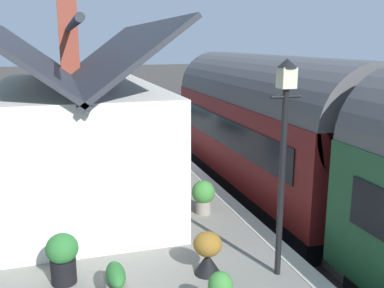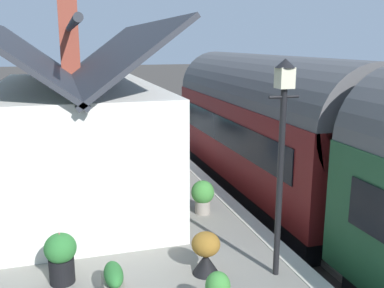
{
  "view_description": "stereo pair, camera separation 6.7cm",
  "coord_description": "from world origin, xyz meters",
  "px_view_note": "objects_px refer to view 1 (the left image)",
  "views": [
    {
      "loc": [
        -13.62,
        5.02,
        4.68
      ],
      "look_at": [
        -2.03,
        1.5,
        1.87
      ],
      "focal_mm": 41.17,
      "sensor_mm": 36.0,
      "label": 1
    },
    {
      "loc": [
        -13.64,
        4.95,
        4.68
      ],
      "look_at": [
        -2.03,
        1.5,
        1.87
      ],
      "focal_mm": 41.17,
      "sensor_mm": 36.0,
      "label": 2
    }
  ],
  "objects_px": {
    "bench_by_lamp": "(104,107)",
    "planter_under_sign": "(55,125)",
    "station_sign_board": "(135,101)",
    "bench_platform_end": "(112,126)",
    "station_building": "(78,133)",
    "lamp_post_platform": "(284,128)",
    "planter_bench_left": "(116,283)",
    "bench_mid_platform": "(102,112)",
    "planter_corner_building": "(208,253)",
    "planter_edge_near": "(63,256)",
    "planter_edge_far": "(203,195)"
  },
  "relations": [
    {
      "from": "bench_platform_end",
      "to": "station_sign_board",
      "type": "bearing_deg",
      "value": -34.46
    },
    {
      "from": "bench_by_lamp",
      "to": "planter_edge_far",
      "type": "distance_m",
      "value": 14.41
    },
    {
      "from": "planter_edge_far",
      "to": "planter_bench_left",
      "type": "xyz_separation_m",
      "value": [
        -2.87,
        2.34,
        -0.18
      ]
    },
    {
      "from": "bench_mid_platform",
      "to": "planter_corner_building",
      "type": "relative_size",
      "value": 1.93
    },
    {
      "from": "planter_bench_left",
      "to": "planter_edge_far",
      "type": "bearing_deg",
      "value": -39.19
    },
    {
      "from": "station_building",
      "to": "planter_corner_building",
      "type": "height_order",
      "value": "station_building"
    },
    {
      "from": "planter_under_sign",
      "to": "station_sign_board",
      "type": "relative_size",
      "value": 0.54
    },
    {
      "from": "bench_platform_end",
      "to": "planter_bench_left",
      "type": "bearing_deg",
      "value": 173.36
    },
    {
      "from": "station_building",
      "to": "station_sign_board",
      "type": "bearing_deg",
      "value": -19.21
    },
    {
      "from": "bench_by_lamp",
      "to": "station_sign_board",
      "type": "relative_size",
      "value": 0.9
    },
    {
      "from": "planter_under_sign",
      "to": "planter_bench_left",
      "type": "height_order",
      "value": "planter_under_sign"
    },
    {
      "from": "bench_mid_platform",
      "to": "bench_platform_end",
      "type": "height_order",
      "value": "same"
    },
    {
      "from": "station_building",
      "to": "lamp_post_platform",
      "type": "distance_m",
      "value": 6.22
    },
    {
      "from": "station_building",
      "to": "planter_under_sign",
      "type": "relative_size",
      "value": 9.75
    },
    {
      "from": "planter_edge_far",
      "to": "lamp_post_platform",
      "type": "distance_m",
      "value": 3.6
    },
    {
      "from": "bench_mid_platform",
      "to": "lamp_post_platform",
      "type": "height_order",
      "value": "lamp_post_platform"
    },
    {
      "from": "bench_by_lamp",
      "to": "bench_platform_end",
      "type": "bearing_deg",
      "value": 177.6
    },
    {
      "from": "station_sign_board",
      "to": "bench_by_lamp",
      "type": "bearing_deg",
      "value": 16.53
    },
    {
      "from": "planter_bench_left",
      "to": "lamp_post_platform",
      "type": "bearing_deg",
      "value": -91.08
    },
    {
      "from": "bench_platform_end",
      "to": "planter_edge_near",
      "type": "distance_m",
      "value": 11.32
    },
    {
      "from": "station_building",
      "to": "planter_edge_far",
      "type": "relative_size",
      "value": 10.49
    },
    {
      "from": "planter_corner_building",
      "to": "planter_bench_left",
      "type": "height_order",
      "value": "planter_corner_building"
    },
    {
      "from": "station_sign_board",
      "to": "bench_platform_end",
      "type": "bearing_deg",
      "value": 145.54
    },
    {
      "from": "planter_edge_far",
      "to": "bench_platform_end",
      "type": "bearing_deg",
      "value": 6.18
    },
    {
      "from": "bench_by_lamp",
      "to": "planter_under_sign",
      "type": "xyz_separation_m",
      "value": [
        -4.38,
        2.46,
        -0.04
      ]
    },
    {
      "from": "planter_under_sign",
      "to": "station_building",
      "type": "bearing_deg",
      "value": -175.34
    },
    {
      "from": "planter_edge_far",
      "to": "lamp_post_platform",
      "type": "bearing_deg",
      "value": -173.21
    },
    {
      "from": "bench_by_lamp",
      "to": "planter_bench_left",
      "type": "height_order",
      "value": "bench_by_lamp"
    },
    {
      "from": "bench_by_lamp",
      "to": "planter_under_sign",
      "type": "bearing_deg",
      "value": 150.63
    },
    {
      "from": "planter_corner_building",
      "to": "planter_bench_left",
      "type": "distance_m",
      "value": 1.6
    },
    {
      "from": "station_building",
      "to": "planter_under_sign",
      "type": "distance_m",
      "value": 7.65
    },
    {
      "from": "bench_platform_end",
      "to": "lamp_post_platform",
      "type": "xyz_separation_m",
      "value": [
        -11.87,
        -1.32,
        2.03
      ]
    },
    {
      "from": "planter_corner_building",
      "to": "planter_edge_near",
      "type": "relative_size",
      "value": 0.83
    },
    {
      "from": "bench_by_lamp",
      "to": "planter_bench_left",
      "type": "relative_size",
      "value": 1.91
    },
    {
      "from": "station_sign_board",
      "to": "planter_edge_near",
      "type": "bearing_deg",
      "value": 165.26
    },
    {
      "from": "planter_bench_left",
      "to": "lamp_post_platform",
      "type": "xyz_separation_m",
      "value": [
        -0.05,
        -2.69,
        2.25
      ]
    },
    {
      "from": "bench_mid_platform",
      "to": "planter_bench_left",
      "type": "relative_size",
      "value": 1.92
    },
    {
      "from": "bench_by_lamp",
      "to": "planter_bench_left",
      "type": "bearing_deg",
      "value": 174.69
    },
    {
      "from": "bench_mid_platform",
      "to": "bench_platform_end",
      "type": "relative_size",
      "value": 1.01
    },
    {
      "from": "station_building",
      "to": "station_sign_board",
      "type": "height_order",
      "value": "station_building"
    },
    {
      "from": "bench_mid_platform",
      "to": "planter_under_sign",
      "type": "distance_m",
      "value": 3.36
    },
    {
      "from": "planter_bench_left",
      "to": "station_building",
      "type": "bearing_deg",
      "value": 2.64
    },
    {
      "from": "planter_corner_building",
      "to": "planter_under_sign",
      "type": "relative_size",
      "value": 0.87
    },
    {
      "from": "bench_mid_platform",
      "to": "planter_bench_left",
      "type": "xyz_separation_m",
      "value": [
        -15.43,
        1.34,
        -0.22
      ]
    },
    {
      "from": "planter_under_sign",
      "to": "lamp_post_platform",
      "type": "relative_size",
      "value": 0.24
    },
    {
      "from": "planter_edge_near",
      "to": "planter_edge_far",
      "type": "xyz_separation_m",
      "value": [
        2.17,
        -3.1,
        -0.03
      ]
    },
    {
      "from": "planter_edge_far",
      "to": "planter_bench_left",
      "type": "relative_size",
      "value": 1.06
    },
    {
      "from": "planter_edge_far",
      "to": "bench_by_lamp",
      "type": "bearing_deg",
      "value": 2.94
    },
    {
      "from": "planter_bench_left",
      "to": "bench_mid_platform",
      "type": "bearing_deg",
      "value": -4.95
    },
    {
      "from": "bench_by_lamp",
      "to": "planter_edge_far",
      "type": "height_order",
      "value": "bench_by_lamp"
    }
  ]
}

